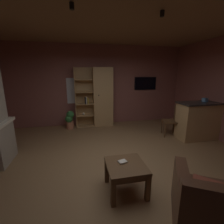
# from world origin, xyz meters

# --- Properties ---
(floor) EXTENTS (6.38, 5.83, 0.02)m
(floor) POSITION_xyz_m (0.00, 0.00, -0.01)
(floor) COLOR olive
(floor) RESTS_ON ground
(wall_back) EXTENTS (6.50, 0.06, 2.88)m
(wall_back) POSITION_xyz_m (0.00, 2.95, 1.44)
(wall_back) COLOR #8E544C
(wall_back) RESTS_ON ground
(ceiling) EXTENTS (6.38, 5.83, 0.02)m
(ceiling) POSITION_xyz_m (0.00, 0.00, 2.89)
(ceiling) COLOR #8E6B47
(window_pane_back) EXTENTS (0.60, 0.01, 0.91)m
(window_pane_back) POSITION_xyz_m (-0.83, 2.91, 1.27)
(window_pane_back) COLOR white
(bookshelf_cabinet) EXTENTS (1.32, 0.41, 2.09)m
(bookshelf_cabinet) POSITION_xyz_m (0.05, 2.67, 1.03)
(bookshelf_cabinet) COLOR tan
(bookshelf_cabinet) RESTS_ON ground
(kitchen_bar_counter) EXTENTS (1.36, 0.61, 1.08)m
(kitchen_bar_counter) POSITION_xyz_m (2.74, 0.88, 0.54)
(kitchen_bar_counter) COLOR tan
(kitchen_bar_counter) RESTS_ON ground
(tissue_box) EXTENTS (0.14, 0.14, 0.11)m
(tissue_box) POSITION_xyz_m (2.85, 0.93, 1.14)
(tissue_box) COLOR #598CBF
(tissue_box) RESTS_ON kitchen_bar_counter
(coffee_table) EXTENTS (0.61, 0.62, 0.48)m
(coffee_table) POSITION_xyz_m (-0.02, -0.77, 0.38)
(coffee_table) COLOR brown
(coffee_table) RESTS_ON ground
(table_book_0) EXTENTS (0.16, 0.13, 0.03)m
(table_book_0) POSITION_xyz_m (-0.06, -0.71, 0.49)
(table_book_0) COLOR beige
(table_book_0) RESTS_ON coffee_table
(dining_chair) EXTENTS (0.51, 0.51, 0.92)m
(dining_chair) POSITION_xyz_m (2.06, 1.21, 0.53)
(dining_chair) COLOR brown
(dining_chair) RESTS_ON ground
(potted_floor_plant) EXTENTS (0.31, 0.29, 0.63)m
(potted_floor_plant) POSITION_xyz_m (-1.06, 2.49, 0.33)
(potted_floor_plant) COLOR #B77051
(potted_floor_plant) RESTS_ON ground
(wall_mounted_tv) EXTENTS (0.86, 0.06, 0.49)m
(wall_mounted_tv) POSITION_xyz_m (1.84, 2.88, 1.50)
(wall_mounted_tv) COLOR black
(track_light_spot_1) EXTENTS (0.07, 0.07, 0.09)m
(track_light_spot_1) POSITION_xyz_m (-0.73, -0.32, 2.81)
(track_light_spot_1) COLOR black
(track_light_spot_2) EXTENTS (0.07, 0.07, 0.09)m
(track_light_spot_2) POSITION_xyz_m (0.67, -0.31, 2.81)
(track_light_spot_2) COLOR black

